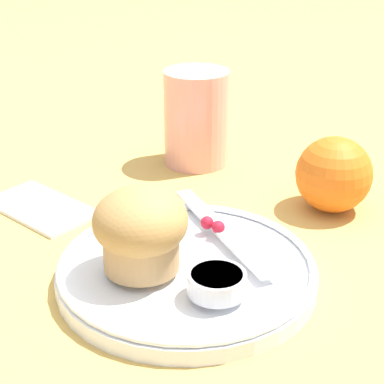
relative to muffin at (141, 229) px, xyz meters
name	(u,v)px	position (x,y,z in m)	size (l,w,h in m)	color
ground_plane	(178,276)	(0.01, 0.03, -0.05)	(3.00, 3.00, 0.00)	tan
plate	(185,272)	(0.02, 0.03, -0.04)	(0.22, 0.22, 0.02)	white
muffin	(141,229)	(0.00, 0.00, 0.00)	(0.08, 0.08, 0.07)	tan
cream_ramekin	(217,282)	(0.07, 0.01, -0.03)	(0.05, 0.05, 0.02)	silver
berry_pair	(212,225)	(0.00, 0.08, -0.03)	(0.02, 0.01, 0.01)	#B7192D
butter_knife	(224,231)	(0.01, 0.09, -0.03)	(0.16, 0.09, 0.00)	silver
orange_fruit	(334,174)	(0.04, 0.23, -0.02)	(0.08, 0.08, 0.08)	orange
juice_glass	(196,118)	(-0.14, 0.23, 0.00)	(0.08, 0.08, 0.11)	#E5998C
folded_napkin	(40,206)	(-0.18, 0.03, -0.05)	(0.12, 0.06, 0.01)	white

